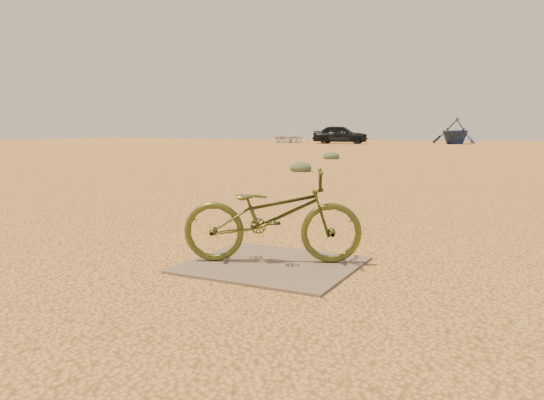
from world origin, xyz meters
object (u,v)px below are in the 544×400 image
at_px(plywood_board, 272,265).
at_px(boat_near_left, 286,138).
at_px(car, 340,134).
at_px(bicycle, 272,216).
at_px(boat_far_left, 455,131).

bearing_deg(plywood_board, boat_near_left, 115.30).
distance_m(car, boat_near_left, 5.90).
bearing_deg(bicycle, boat_far_left, -17.98).
bearing_deg(plywood_board, bicycle, 114.92).
bearing_deg(boat_near_left, bicycle, -62.89).
height_order(car, boat_near_left, car).
bearing_deg(car, plywood_board, -171.09).
height_order(plywood_board, boat_near_left, boat_near_left).
distance_m(boat_near_left, boat_far_left, 15.27).
relative_size(plywood_board, bicycle, 0.91).
bearing_deg(boat_far_left, bicycle, -68.37).
relative_size(boat_near_left, boat_far_left, 1.03).
xyz_separation_m(bicycle, car, (-13.98, 40.84, 0.38)).
height_order(plywood_board, car, car).
bearing_deg(bicycle, car, -5.19).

